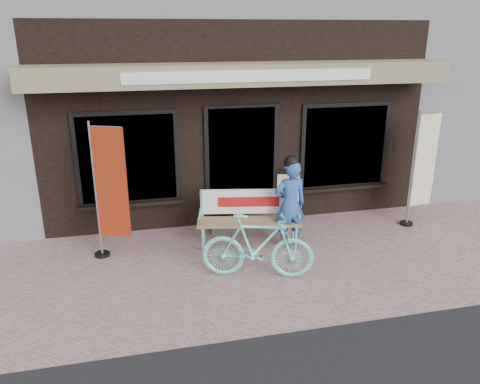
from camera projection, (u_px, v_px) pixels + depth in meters
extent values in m
plane|color=#B68B8C|center=(272.00, 271.00, 7.02)|extent=(70.00, 70.00, 0.00)
cube|color=black|center=(212.00, 103.00, 11.04)|extent=(7.00, 6.00, 3.60)
cube|color=gray|center=(246.00, 74.00, 7.64)|extent=(7.00, 0.80, 0.35)
cube|color=white|center=(253.00, 76.00, 7.26)|extent=(4.00, 0.02, 0.18)
cube|color=black|center=(242.00, 166.00, 8.48)|extent=(1.20, 0.06, 2.10)
cube|color=black|center=(242.00, 166.00, 8.47)|extent=(1.35, 0.04, 2.20)
cube|color=black|center=(128.00, 159.00, 7.97)|extent=(1.60, 0.06, 1.50)
cube|color=black|center=(345.00, 146.00, 8.83)|extent=(1.60, 0.06, 1.50)
cube|color=black|center=(128.00, 159.00, 7.97)|extent=(1.75, 0.04, 1.65)
cube|color=black|center=(345.00, 147.00, 8.82)|extent=(1.75, 0.04, 1.65)
cube|color=black|center=(131.00, 204.00, 8.18)|extent=(1.80, 0.18, 0.06)
cube|color=black|center=(343.00, 187.00, 9.04)|extent=(1.80, 0.18, 0.06)
cube|color=#59595B|center=(244.00, 223.00, 8.61)|extent=(1.30, 0.45, 0.15)
cylinder|color=#71DECC|center=(203.00, 240.00, 7.60)|extent=(0.05, 0.05, 0.40)
cylinder|color=#71DECC|center=(204.00, 231.00, 7.96)|extent=(0.05, 0.05, 0.40)
cylinder|color=#71DECC|center=(296.00, 239.00, 7.65)|extent=(0.05, 0.05, 0.40)
cylinder|color=#71DECC|center=(293.00, 229.00, 8.01)|extent=(0.05, 0.05, 0.40)
cube|color=#9C7E55|center=(249.00, 222.00, 7.73)|extent=(1.76, 0.75, 0.05)
cylinder|color=#71DECC|center=(202.00, 205.00, 7.80)|extent=(0.05, 0.05, 0.52)
cylinder|color=#71DECC|center=(295.00, 204.00, 7.85)|extent=(0.05, 0.05, 0.52)
cube|color=white|center=(249.00, 201.00, 7.83)|extent=(1.59, 0.35, 0.43)
cube|color=#B21414|center=(249.00, 202.00, 7.81)|extent=(1.01, 0.21, 0.17)
cylinder|color=#71DECC|center=(200.00, 213.00, 7.65)|extent=(0.12, 0.42, 0.04)
cylinder|color=#71DECC|center=(298.00, 212.00, 7.70)|extent=(0.12, 0.42, 0.04)
imported|color=#2E54A0|center=(290.00, 204.00, 7.63)|extent=(0.55, 0.37, 1.47)
sphere|color=black|center=(292.00, 163.00, 7.40)|extent=(0.24, 0.24, 0.24)
imported|color=#71DECC|center=(257.00, 246.00, 6.72)|extent=(1.69, 0.92, 0.98)
cylinder|color=gray|center=(96.00, 192.00, 7.15)|extent=(0.05, 0.05, 2.18)
cylinder|color=gray|center=(105.00, 127.00, 6.78)|extent=(0.47, 0.21, 0.02)
cube|color=maroon|center=(111.00, 183.00, 7.06)|extent=(0.47, 0.21, 1.73)
cylinder|color=black|center=(102.00, 254.00, 7.50)|extent=(0.31, 0.31, 0.05)
cylinder|color=gray|center=(413.00, 170.00, 8.36)|extent=(0.04, 0.04, 2.12)
cylinder|color=gray|center=(431.00, 114.00, 8.13)|extent=(0.48, 0.12, 0.02)
cube|color=#EEE8C3|center=(425.00, 161.00, 8.41)|extent=(0.48, 0.12, 1.69)
cylinder|color=black|center=(406.00, 223.00, 8.70)|extent=(0.27, 0.27, 0.05)
cube|color=black|center=(288.00, 195.00, 8.82)|extent=(0.50, 0.22, 0.99)
cube|color=beige|center=(288.00, 190.00, 8.73)|extent=(0.41, 0.13, 0.60)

